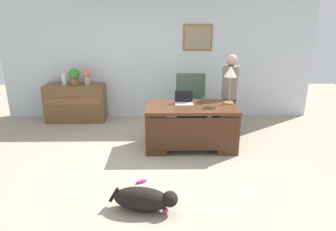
% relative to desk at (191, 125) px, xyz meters
% --- Properties ---
extents(ground_plane, '(12.00, 12.00, 0.00)m').
position_rel_desk_xyz_m(ground_plane, '(-0.62, -0.72, -0.42)').
color(ground_plane, '#9E937F').
extents(back_wall, '(7.00, 0.16, 2.70)m').
position_rel_desk_xyz_m(back_wall, '(-0.61, 1.88, 0.93)').
color(back_wall, silver).
rests_on(back_wall, ground_plane).
extents(desk, '(1.60, 0.88, 0.79)m').
position_rel_desk_xyz_m(desk, '(0.00, 0.00, 0.00)').
color(desk, '#4C2B19').
rests_on(desk, ground_plane).
extents(credenza, '(1.31, 0.50, 0.84)m').
position_rel_desk_xyz_m(credenza, '(-2.46, 1.53, -0.00)').
color(credenza, brown).
rests_on(credenza, ground_plane).
extents(armchair, '(0.60, 0.59, 1.15)m').
position_rel_desk_xyz_m(armchair, '(0.08, 0.97, 0.08)').
color(armchair, '#475B4C').
rests_on(armchair, ground_plane).
extents(person_standing, '(0.32, 0.32, 1.61)m').
position_rel_desk_xyz_m(person_standing, '(0.80, 0.62, 0.40)').
color(person_standing, '#262323').
rests_on(person_standing, ground_plane).
extents(dog_lying, '(0.88, 0.43, 0.30)m').
position_rel_desk_xyz_m(dog_lying, '(-0.73, -1.91, -0.27)').
color(dog_lying, black).
rests_on(dog_lying, ground_plane).
extents(laptop, '(0.32, 0.22, 0.23)m').
position_rel_desk_xyz_m(laptop, '(-0.12, 0.15, 0.42)').
color(laptop, '#B2B5BA').
rests_on(laptop, desk).
extents(desk_lamp, '(0.22, 0.22, 0.67)m').
position_rel_desk_xyz_m(desk_lamp, '(0.69, 0.15, 0.90)').
color(desk_lamp, '#9E8447').
rests_on(desk_lamp, desk).
extents(vase_with_flowers, '(0.17, 0.17, 0.34)m').
position_rel_desk_xyz_m(vase_with_flowers, '(-2.17, 1.53, 0.61)').
color(vase_with_flowers, '#B09B90').
rests_on(vase_with_flowers, credenza).
extents(vase_empty, '(0.10, 0.10, 0.25)m').
position_rel_desk_xyz_m(vase_empty, '(-2.67, 1.53, 0.54)').
color(vase_empty, silver).
rests_on(vase_empty, credenza).
extents(potted_plant, '(0.24, 0.24, 0.36)m').
position_rel_desk_xyz_m(potted_plant, '(-2.44, 1.53, 0.61)').
color(potted_plant, brown).
rests_on(potted_plant, credenza).
extents(dog_toy_ball, '(0.07, 0.07, 0.07)m').
position_rel_desk_xyz_m(dog_toy_ball, '(-0.47, -1.99, -0.39)').
color(dog_toy_ball, '#D8338C').
rests_on(dog_toy_ball, ground_plane).
extents(dog_toy_bone, '(0.18, 0.13, 0.05)m').
position_rel_desk_xyz_m(dog_toy_bone, '(-0.81, -1.26, -0.40)').
color(dog_toy_bone, '#D8338C').
rests_on(dog_toy_bone, ground_plane).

